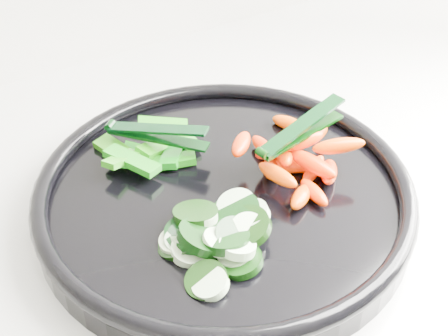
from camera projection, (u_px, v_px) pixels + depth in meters
veggie_tray at (224, 195)px, 0.62m from camera, size 0.43×0.43×0.04m
cucumber_pile at (211, 236)px, 0.56m from camera, size 0.12×0.12×0.04m
carrot_pile at (294, 155)px, 0.63m from camera, size 0.14×0.15×0.05m
pepper_pile at (150, 151)px, 0.66m from camera, size 0.11×0.10×0.03m
tong_carrot at (299, 131)px, 0.61m from camera, size 0.11×0.04×0.02m
tong_pepper at (154, 133)px, 0.65m from camera, size 0.08×0.10×0.02m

